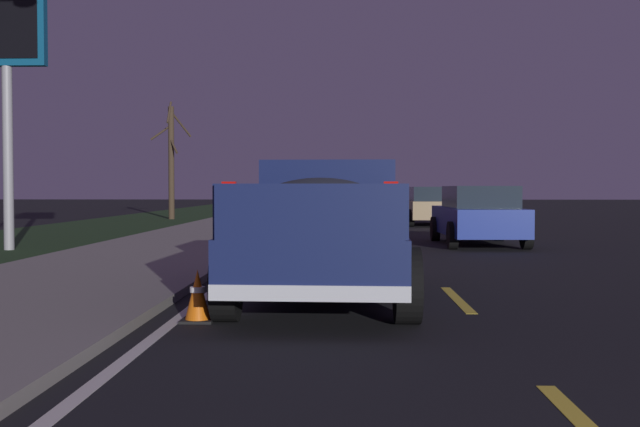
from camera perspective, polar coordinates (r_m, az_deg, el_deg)
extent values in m
plane|color=black|center=(28.05, 4.91, -1.14)|extent=(144.00, 144.00, 0.00)
cube|color=gray|center=(28.31, -6.69, -0.99)|extent=(108.00, 4.00, 0.12)
cube|color=#1E3819|center=(29.47, -16.35, -1.06)|extent=(108.00, 6.00, 0.01)
cube|color=yellow|center=(10.42, 10.20, -6.30)|extent=(2.40, 0.14, 0.01)
cube|color=yellow|center=(17.10, 6.89, -3.08)|extent=(2.40, 0.14, 0.01)
cube|color=yellow|center=(22.90, 5.60, -1.81)|extent=(2.40, 0.14, 0.01)
cube|color=yellow|center=(29.05, 4.80, -1.03)|extent=(2.40, 0.14, 0.01)
cube|color=yellow|center=(34.32, 4.35, -0.58)|extent=(2.40, 0.14, 0.01)
cube|color=yellow|center=(40.05, 3.98, -0.22)|extent=(2.40, 0.14, 0.01)
cube|color=yellow|center=(45.35, 3.73, 0.03)|extent=(2.40, 0.14, 0.01)
cube|color=yellow|center=(52.31, 3.48, 0.28)|extent=(2.40, 0.14, 0.01)
cube|color=yellow|center=(59.15, 3.29, 0.46)|extent=(2.40, 0.14, 0.01)
cube|color=yellow|center=(64.35, 3.17, 0.58)|extent=(2.40, 0.14, 0.01)
cube|color=yellow|center=(70.29, 3.06, 0.69)|extent=(2.40, 0.14, 0.01)
cube|color=yellow|center=(77.26, 2.95, 0.80)|extent=(2.40, 0.14, 0.01)
cube|color=silver|center=(28.07, -2.04, -1.12)|extent=(108.00, 0.14, 0.01)
cube|color=#141E4C|center=(10.19, 0.46, -2.68)|extent=(5.47, 2.21, 0.60)
cube|color=#141E4C|center=(11.35, 0.84, 1.58)|extent=(2.23, 1.92, 0.90)
cube|color=#1E2833|center=(10.30, 0.51, 1.82)|extent=(0.10, 1.44, 0.50)
cube|color=#141E4C|center=(9.20, -5.81, 0.43)|extent=(3.02, 0.20, 0.56)
cube|color=#141E4C|center=(9.07, 5.98, 0.41)|extent=(3.02, 0.20, 0.56)
cube|color=#141E4C|center=(7.51, -0.80, 0.11)|extent=(0.15, 1.88, 0.56)
cube|color=silver|center=(7.58, -0.80, -5.95)|extent=(0.20, 2.00, 0.16)
cube|color=red|center=(7.63, -6.80, 1.63)|extent=(0.07, 0.14, 0.20)
cube|color=red|center=(7.49, 5.31, 1.63)|extent=(0.07, 0.14, 0.20)
ellipsoid|color=#232833|center=(9.08, 0.04, 0.67)|extent=(2.65, 1.62, 0.64)
sphere|color=silver|center=(9.62, -1.89, -0.09)|extent=(0.40, 0.40, 0.40)
sphere|color=beige|center=(8.47, 1.78, -0.50)|extent=(0.34, 0.34, 0.34)
cylinder|color=black|center=(12.08, -3.75, -3.16)|extent=(0.84, 0.28, 0.84)
cylinder|color=black|center=(11.97, 5.79, -3.21)|extent=(0.84, 0.28, 0.84)
cylinder|color=black|center=(8.58, -6.99, -5.24)|extent=(0.84, 0.28, 0.84)
cylinder|color=black|center=(8.43, 6.53, -5.36)|extent=(0.84, 0.28, 0.84)
cube|color=#9E845B|center=(31.15, 8.19, 0.31)|extent=(4.42, 1.84, 0.70)
cube|color=#1E2833|center=(30.89, 8.25, 1.47)|extent=(2.48, 1.61, 0.56)
cylinder|color=black|center=(32.55, 6.30, -0.12)|extent=(0.68, 0.22, 0.68)
cylinder|color=black|center=(32.76, 9.44, -0.13)|extent=(0.68, 0.22, 0.68)
cylinder|color=black|center=(29.58, 6.81, -0.33)|extent=(0.68, 0.22, 0.68)
cylinder|color=black|center=(29.80, 10.25, -0.33)|extent=(0.68, 0.22, 0.68)
cube|color=red|center=(29.02, 8.70, 0.29)|extent=(0.09, 1.51, 0.10)
cube|color=navy|center=(20.41, 11.68, -0.54)|extent=(4.44, 1.89, 0.70)
cube|color=#1E2833|center=(20.15, 11.83, 1.22)|extent=(2.50, 1.64, 0.56)
cylinder|color=black|center=(21.75, 8.59, -1.14)|extent=(0.68, 0.22, 0.68)
cylinder|color=black|center=(22.07, 13.22, -1.12)|extent=(0.68, 0.22, 0.68)
cylinder|color=black|center=(18.80, 9.85, -1.62)|extent=(0.68, 0.22, 0.68)
cylinder|color=black|center=(19.17, 15.17, -1.59)|extent=(0.68, 0.22, 0.68)
cube|color=red|center=(18.31, 12.97, -0.67)|extent=(0.11, 1.51, 0.10)
cube|color=maroon|center=(21.87, 1.16, -0.34)|extent=(4.42, 1.85, 0.70)
cube|color=#1E2833|center=(21.61, 1.14, 1.31)|extent=(2.48, 1.61, 0.56)
cylinder|color=black|center=(23.42, -0.96, -0.90)|extent=(0.68, 0.22, 0.68)
cylinder|color=black|center=(23.38, 3.45, -0.91)|extent=(0.68, 0.22, 0.68)
cylinder|color=black|center=(20.44, -1.46, -1.31)|extent=(0.68, 0.22, 0.68)
cylinder|color=black|center=(20.39, 3.59, -1.32)|extent=(0.68, 0.22, 0.68)
cube|color=red|center=(19.72, 1.02, -0.44)|extent=(0.10, 1.51, 0.10)
cylinder|color=#99999E|center=(19.84, -22.30, 7.00)|extent=(0.24, 0.24, 6.59)
cube|color=navy|center=(20.16, -22.38, 13.23)|extent=(0.24, 1.90, 2.20)
cube|color=black|center=(20.04, -22.54, 13.30)|extent=(0.04, 1.60, 1.87)
cylinder|color=#423323|center=(37.22, -11.04, 3.72)|extent=(0.28, 0.28, 5.38)
cylinder|color=#423323|center=(37.82, -10.36, 6.60)|extent=(1.18, 0.83, 1.24)
cylinder|color=#423323|center=(36.93, -11.19, 7.43)|extent=(0.98, 0.14, 1.11)
cylinder|color=#423323|center=(37.45, -11.78, 5.94)|extent=(0.17, 1.05, 0.76)
cylinder|color=#423323|center=(36.84, -10.87, 4.98)|extent=(0.81, 0.55, 0.80)
cube|color=black|center=(8.67, -9.11, -7.88)|extent=(0.36, 0.36, 0.03)
cone|color=orange|center=(8.63, -9.12, -5.98)|extent=(0.28, 0.28, 0.55)
cylinder|color=white|center=(8.62, -9.12, -5.62)|extent=(0.17, 0.17, 0.06)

